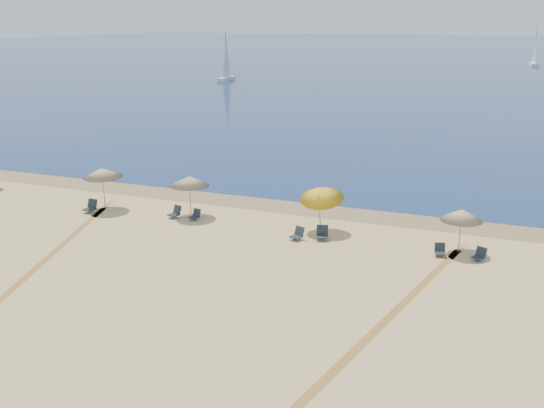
# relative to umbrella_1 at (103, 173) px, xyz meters

# --- Properties ---
(ocean) EXTENTS (500.00, 500.00, 0.00)m
(ocean) POSITION_rel_umbrella_1_xyz_m (10.29, 205.45, -2.19)
(ocean) COLOR #0C2151
(ocean) RESTS_ON ground
(wet_sand) EXTENTS (500.00, 500.00, 0.00)m
(wet_sand) POSITION_rel_umbrella_1_xyz_m (10.29, 4.45, -2.20)
(wet_sand) COLOR olive
(wet_sand) RESTS_ON ground
(umbrella_1) EXTENTS (2.27, 2.28, 2.54)m
(umbrella_1) POSITION_rel_umbrella_1_xyz_m (0.00, 0.00, 0.00)
(umbrella_1) COLOR gray
(umbrella_1) RESTS_ON ground
(umbrella_2) EXTENTS (2.20, 2.20, 2.41)m
(umbrella_2) POSITION_rel_umbrella_1_xyz_m (5.33, 0.58, -0.14)
(umbrella_2) COLOR gray
(umbrella_2) RESTS_ON ground
(umbrella_3) EXTENTS (2.29, 2.36, 2.66)m
(umbrella_3) POSITION_rel_umbrella_1_xyz_m (12.93, 0.71, -0.13)
(umbrella_3) COLOR gray
(umbrella_3) RESTS_ON ground
(umbrella_4) EXTENTS (2.00, 2.00, 2.22)m
(umbrella_4) POSITION_rel_umbrella_1_xyz_m (19.94, 0.20, -0.32)
(umbrella_4) COLOR gray
(umbrella_4) RESTS_ON ground
(chair_2) EXTENTS (0.64, 0.74, 0.73)m
(chair_2) POSITION_rel_umbrella_1_xyz_m (-0.44, -0.75, -1.88)
(chair_2) COLOR black
(chair_2) RESTS_ON ground
(chair_3) EXTENTS (0.76, 0.81, 0.68)m
(chair_3) POSITION_rel_umbrella_1_xyz_m (4.61, 0.10, -1.90)
(chair_3) COLOR black
(chair_3) RESTS_ON ground
(chair_4) EXTENTS (0.62, 0.68, 0.60)m
(chair_4) POSITION_rel_umbrella_1_xyz_m (5.85, 0.16, -1.94)
(chair_4) COLOR black
(chair_4) RESTS_ON ground
(chair_5) EXTENTS (0.72, 0.78, 0.65)m
(chair_5) POSITION_rel_umbrella_1_xyz_m (12.19, -0.87, -1.91)
(chair_5) COLOR black
(chair_5) RESTS_ON ground
(chair_6) EXTENTS (0.77, 0.83, 0.71)m
(chair_6) POSITION_rel_umbrella_1_xyz_m (13.35, -0.40, -1.89)
(chair_6) COLOR black
(chair_6) RESTS_ON ground
(chair_7) EXTENTS (0.62, 0.68, 0.59)m
(chair_7) POSITION_rel_umbrella_1_xyz_m (19.17, -0.57, -1.94)
(chair_7) COLOR black
(chair_7) RESTS_ON ground
(chair_8) EXTENTS (0.70, 0.75, 0.61)m
(chair_8) POSITION_rel_umbrella_1_xyz_m (20.94, -0.50, -1.93)
(chair_8) COLOR black
(chair_8) RESTS_ON ground
(sailboat_0) EXTENTS (1.99, 5.84, 8.53)m
(sailboat_0) POSITION_rel_umbrella_1_xyz_m (-26.66, 73.55, 0.38)
(sailboat_0) COLOR white
(sailboat_0) RESTS_ON ocean
(sailboat_2) EXTENTS (2.50, 6.26, 9.07)m
(sailboat_2) POSITION_rel_umbrella_1_xyz_m (24.97, 132.35, 0.54)
(sailboat_2) COLOR white
(sailboat_2) RESTS_ON ocean
(tire_tracks) EXTENTS (55.29, 40.63, 0.00)m
(tire_tracks) POSITION_rel_umbrella_1_xyz_m (6.45, -11.37, -2.20)
(tire_tracks) COLOR tan
(tire_tracks) RESTS_ON ground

